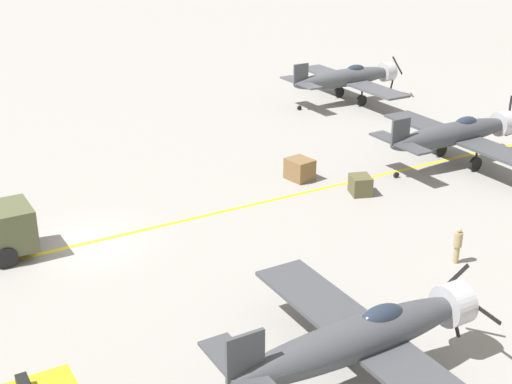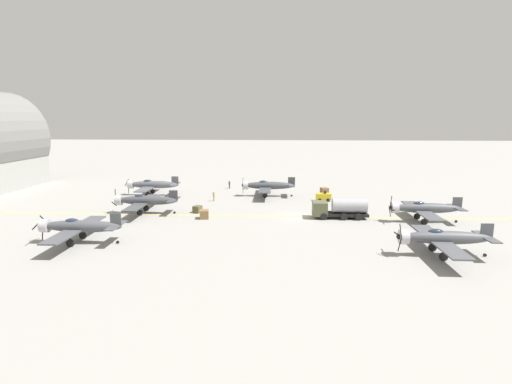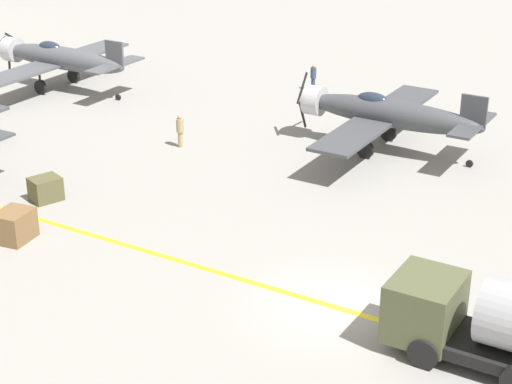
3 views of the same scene
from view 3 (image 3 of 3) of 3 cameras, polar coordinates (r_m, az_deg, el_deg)
name	(u,v)px [view 3 (image 3 of 3)]	position (r m, az deg, el deg)	size (l,w,h in m)	color
ground_plane	(335,307)	(30.29, 5.26, -7.65)	(400.00, 400.00, 0.00)	gray
taxiway_stripe	(335,307)	(30.29, 5.26, -7.64)	(0.30, 160.00, 0.01)	yellow
airplane_mid_right	(385,113)	(44.04, 8.62, 5.22)	(12.00, 9.98, 3.65)	#414449
airplane_far_right	(59,58)	(55.51, -12.98, 8.69)	(12.00, 9.98, 3.65)	#505358
ground_crew_walking	(313,76)	(54.26, 3.84, 7.71)	(0.37, 0.37, 1.69)	#334256
ground_crew_inspecting	(180,129)	(44.55, -5.09, 4.17)	(0.38, 0.38, 1.75)	tan
supply_crate_by_tanker	(46,189)	(39.30, -13.85, 0.20)	(1.29, 1.08, 1.08)	brown
supply_crate_mid_lane	(14,226)	(35.86, -15.81, -2.17)	(1.51, 1.26, 1.26)	brown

